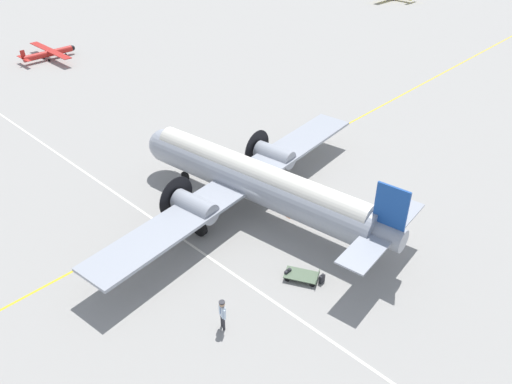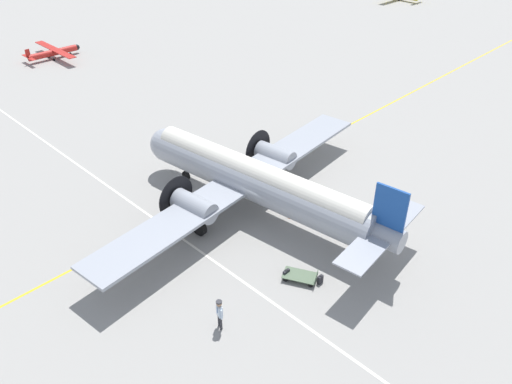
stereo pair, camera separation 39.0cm
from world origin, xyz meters
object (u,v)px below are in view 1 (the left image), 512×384
at_px(crew_foreground, 222,312).
at_px(baggage_cart, 302,275).
at_px(suitcase_upright_spare, 288,273).
at_px(traffic_cone, 290,214).
at_px(airliner_main, 251,179).
at_px(suitcase_near_door, 322,279).
at_px(light_aircraft_taxiing, 50,53).

relative_size(crew_foreground, baggage_cart, 0.85).
bearing_deg(crew_foreground, suitcase_upright_spare, -69.96).
bearing_deg(suitcase_upright_spare, traffic_cone, 39.67).
bearing_deg(baggage_cart, airliner_main, -49.61).
distance_m(suitcase_near_door, traffic_cone, 6.43).
xyz_separation_m(airliner_main, light_aircraft_taxiing, (5.74, 39.58, -1.69)).
bearing_deg(airliner_main, baggage_cart, 150.97).
relative_size(airliner_main, baggage_cart, 11.38).
xyz_separation_m(suitcase_upright_spare, light_aircraft_taxiing, (9.01, 45.65, 0.53)).
height_order(baggage_cart, traffic_cone, baggage_cart).
bearing_deg(light_aircraft_taxiing, traffic_cone, -95.43).
bearing_deg(suitcase_upright_spare, crew_foreground, -178.59).
distance_m(baggage_cart, traffic_cone, 6.02).
relative_size(crew_foreground, light_aircraft_taxiing, 0.20).
distance_m(suitcase_near_door, light_aircraft_taxiing, 48.02).
bearing_deg(light_aircraft_taxiing, crew_foreground, -106.41).
relative_size(suitcase_near_door, light_aircraft_taxiing, 0.06).
xyz_separation_m(crew_foreground, light_aircraft_taxiing, (14.14, 45.77, -0.38)).
xyz_separation_m(crew_foreground, baggage_cart, (5.50, -0.59, -0.88)).
bearing_deg(airliner_main, suitcase_upright_spare, 145.76).
bearing_deg(airliner_main, crew_foreground, 120.47).
distance_m(airliner_main, crew_foreground, 10.51).
bearing_deg(suitcase_near_door, baggage_cart, 120.62).
bearing_deg(baggage_cart, traffic_cone, -69.32).
distance_m(crew_foreground, baggage_cart, 5.60).
relative_size(airliner_main, crew_foreground, 13.38).
height_order(airliner_main, crew_foreground, airliner_main).
xyz_separation_m(airliner_main, crew_foreground, (-8.39, -6.19, -1.31)).
distance_m(crew_foreground, traffic_cone, 10.37).
bearing_deg(suitcase_upright_spare, baggage_cart, -62.44).
bearing_deg(suitcase_upright_spare, airliner_main, 61.72).
relative_size(airliner_main, suitcase_upright_spare, 47.94).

